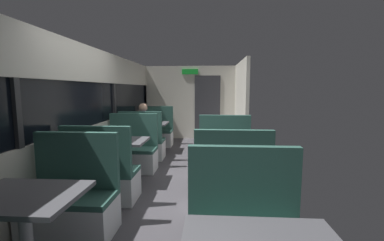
{
  "coord_description": "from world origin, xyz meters",
  "views": [
    {
      "loc": [
        0.59,
        -3.97,
        1.58
      ],
      "look_at": [
        0.18,
        2.36,
        0.8
      ],
      "focal_mm": 24.05,
      "sensor_mm": 36.0,
      "label": 1
    }
  ],
  "objects_px": {
    "bench_mid_window_facing_end": "(102,178)",
    "bench_rear_aisle_facing_end": "(232,187)",
    "dining_table_far_window": "(150,127)",
    "bench_far_window_facing_entry": "(155,134)",
    "bench_near_window_facing_entry": "(72,204)",
    "bench_rear_aisle_facing_entry": "(225,158)",
    "dining_table_mid_window": "(119,146)",
    "bench_mid_window_facing_entry": "(132,154)",
    "bench_far_window_facing_end": "(143,145)",
    "dining_table_near_window": "(24,206)",
    "coffee_cup_primary": "(228,143)",
    "seated_passenger": "(143,135)",
    "dining_table_rear_aisle": "(228,150)"
  },
  "relations": [
    {
      "from": "coffee_cup_primary",
      "to": "dining_table_mid_window",
      "type": "bearing_deg",
      "value": 169.53
    },
    {
      "from": "dining_table_far_window",
      "to": "bench_rear_aisle_facing_end",
      "type": "relative_size",
      "value": 0.82
    },
    {
      "from": "dining_table_near_window",
      "to": "dining_table_rear_aisle",
      "type": "relative_size",
      "value": 1.0
    },
    {
      "from": "bench_near_window_facing_entry",
      "to": "bench_far_window_facing_entry",
      "type": "height_order",
      "value": "same"
    },
    {
      "from": "coffee_cup_primary",
      "to": "seated_passenger",
      "type": "bearing_deg",
      "value": 132.83
    },
    {
      "from": "dining_table_far_window",
      "to": "bench_far_window_facing_entry",
      "type": "height_order",
      "value": "bench_far_window_facing_entry"
    },
    {
      "from": "dining_table_far_window",
      "to": "dining_table_rear_aisle",
      "type": "bearing_deg",
      "value": -53.51
    },
    {
      "from": "seated_passenger",
      "to": "dining_table_mid_window",
      "type": "bearing_deg",
      "value": -90.0
    },
    {
      "from": "bench_near_window_facing_entry",
      "to": "dining_table_far_window",
      "type": "relative_size",
      "value": 1.22
    },
    {
      "from": "bench_far_window_facing_entry",
      "to": "bench_rear_aisle_facing_entry",
      "type": "height_order",
      "value": "same"
    },
    {
      "from": "bench_far_window_facing_end",
      "to": "coffee_cup_primary",
      "type": "xyz_separation_m",
      "value": [
        1.78,
        -1.85,
        0.46
      ]
    },
    {
      "from": "coffee_cup_primary",
      "to": "bench_far_window_facing_entry",
      "type": "bearing_deg",
      "value": 118.75
    },
    {
      "from": "bench_near_window_facing_entry",
      "to": "bench_rear_aisle_facing_end",
      "type": "xyz_separation_m",
      "value": [
        1.79,
        0.62,
        0.0
      ]
    },
    {
      "from": "dining_table_near_window",
      "to": "bench_near_window_facing_entry",
      "type": "relative_size",
      "value": 0.82
    },
    {
      "from": "bench_mid_window_facing_end",
      "to": "dining_table_far_window",
      "type": "relative_size",
      "value": 1.22
    },
    {
      "from": "bench_far_window_facing_entry",
      "to": "seated_passenger",
      "type": "distance_m",
      "value": 1.34
    },
    {
      "from": "bench_far_window_facing_entry",
      "to": "seated_passenger",
      "type": "xyz_separation_m",
      "value": [
        0.0,
        -1.33,
        0.21
      ]
    },
    {
      "from": "dining_table_near_window",
      "to": "coffee_cup_primary",
      "type": "height_order",
      "value": "coffee_cup_primary"
    },
    {
      "from": "dining_table_mid_window",
      "to": "bench_rear_aisle_facing_entry",
      "type": "distance_m",
      "value": 1.88
    },
    {
      "from": "dining_table_near_window",
      "to": "dining_table_far_window",
      "type": "bearing_deg",
      "value": 90.0
    },
    {
      "from": "dining_table_near_window",
      "to": "bench_near_window_facing_entry",
      "type": "distance_m",
      "value": 0.77
    },
    {
      "from": "bench_near_window_facing_entry",
      "to": "bench_rear_aisle_facing_entry",
      "type": "xyz_separation_m",
      "value": [
        1.79,
        2.02,
        0.0
      ]
    },
    {
      "from": "bench_rear_aisle_facing_entry",
      "to": "seated_passenger",
      "type": "relative_size",
      "value": 0.87
    },
    {
      "from": "dining_table_near_window",
      "to": "bench_near_window_facing_entry",
      "type": "height_order",
      "value": "bench_near_window_facing_entry"
    },
    {
      "from": "bench_far_window_facing_entry",
      "to": "coffee_cup_primary",
      "type": "xyz_separation_m",
      "value": [
        1.78,
        -3.25,
        0.46
      ]
    },
    {
      "from": "dining_table_near_window",
      "to": "coffee_cup_primary",
      "type": "distance_m",
      "value": 2.6
    },
    {
      "from": "dining_table_near_window",
      "to": "bench_far_window_facing_entry",
      "type": "bearing_deg",
      "value": 90.0
    },
    {
      "from": "dining_table_mid_window",
      "to": "seated_passenger",
      "type": "bearing_deg",
      "value": 90.0
    },
    {
      "from": "dining_table_rear_aisle",
      "to": "bench_rear_aisle_facing_end",
      "type": "height_order",
      "value": "bench_rear_aisle_facing_end"
    },
    {
      "from": "dining_table_near_window",
      "to": "seated_passenger",
      "type": "distance_m",
      "value": 3.81
    },
    {
      "from": "bench_mid_window_facing_end",
      "to": "bench_rear_aisle_facing_end",
      "type": "xyz_separation_m",
      "value": [
        1.79,
        -0.2,
        0.0
      ]
    },
    {
      "from": "seated_passenger",
      "to": "bench_rear_aisle_facing_end",
      "type": "bearing_deg",
      "value": -54.31
    },
    {
      "from": "bench_far_window_facing_entry",
      "to": "bench_near_window_facing_entry",
      "type": "bearing_deg",
      "value": -90.0
    },
    {
      "from": "dining_table_near_window",
      "to": "bench_far_window_facing_end",
      "type": "xyz_separation_m",
      "value": [
        0.0,
        3.74,
        -0.31
      ]
    },
    {
      "from": "coffee_cup_primary",
      "to": "bench_mid_window_facing_entry",
      "type": "bearing_deg",
      "value": 150.0
    },
    {
      "from": "dining_table_mid_window",
      "to": "dining_table_near_window",
      "type": "bearing_deg",
      "value": -90.0
    },
    {
      "from": "dining_table_near_window",
      "to": "seated_passenger",
      "type": "height_order",
      "value": "seated_passenger"
    },
    {
      "from": "bench_far_window_facing_end",
      "to": "bench_rear_aisle_facing_entry",
      "type": "height_order",
      "value": "same"
    },
    {
      "from": "bench_mid_window_facing_entry",
      "to": "bench_near_window_facing_entry",
      "type": "bearing_deg",
      "value": -90.0
    },
    {
      "from": "bench_mid_window_facing_entry",
      "to": "bench_far_window_facing_end",
      "type": "height_order",
      "value": "same"
    },
    {
      "from": "bench_near_window_facing_entry",
      "to": "bench_mid_window_facing_end",
      "type": "bearing_deg",
      "value": 90.0
    },
    {
      "from": "bench_rear_aisle_facing_entry",
      "to": "coffee_cup_primary",
      "type": "bearing_deg",
      "value": -90.57
    },
    {
      "from": "dining_table_mid_window",
      "to": "bench_far_window_facing_end",
      "type": "xyz_separation_m",
      "value": [
        0.0,
        1.52,
        -0.31
      ]
    },
    {
      "from": "dining_table_near_window",
      "to": "bench_far_window_facing_end",
      "type": "distance_m",
      "value": 3.75
    },
    {
      "from": "dining_table_mid_window",
      "to": "bench_far_window_facing_end",
      "type": "relative_size",
      "value": 0.82
    },
    {
      "from": "dining_table_near_window",
      "to": "dining_table_far_window",
      "type": "height_order",
      "value": "same"
    },
    {
      "from": "bench_mid_window_facing_entry",
      "to": "bench_rear_aisle_facing_end",
      "type": "bearing_deg",
      "value": -41.77
    },
    {
      "from": "dining_table_rear_aisle",
      "to": "coffee_cup_primary",
      "type": "distance_m",
      "value": 0.19
    },
    {
      "from": "dining_table_rear_aisle",
      "to": "bench_rear_aisle_facing_end",
      "type": "distance_m",
      "value": 0.77
    },
    {
      "from": "bench_mid_window_facing_entry",
      "to": "dining_table_rear_aisle",
      "type": "relative_size",
      "value": 1.22
    }
  ]
}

